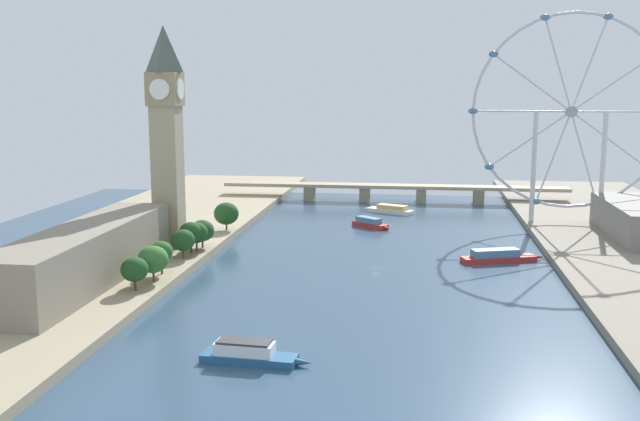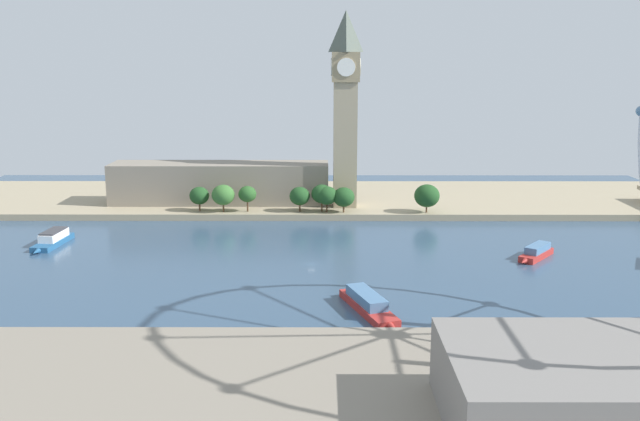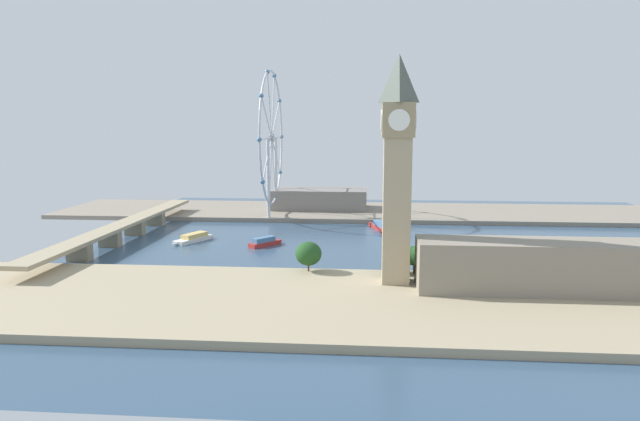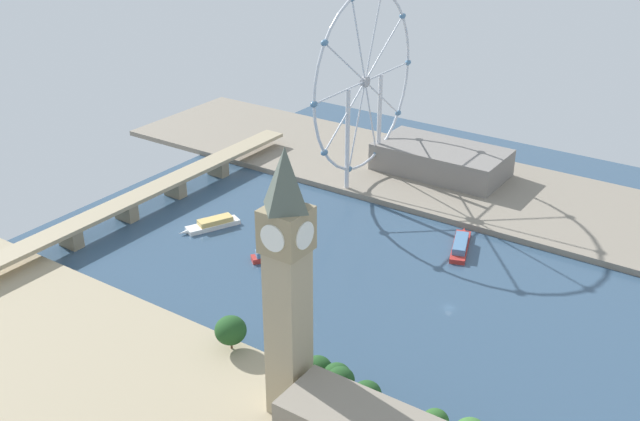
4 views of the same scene
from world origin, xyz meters
name	(u,v)px [view 4 (image 4 of 4)]	position (x,y,z in m)	size (l,w,h in m)	color
ground_plane	(449,308)	(0.00, 0.00, 0.00)	(397.80, 397.80, 0.00)	#334C66
riverbank_right	(545,205)	(113.90, 0.00, 1.50)	(90.00, 520.00, 3.00)	gray
clock_tower	(287,284)	(-88.38, 14.80, 50.67)	(13.67, 13.67, 91.54)	tan
tree_row_embankment	(354,385)	(-74.81, -1.02, 10.79)	(13.44, 115.98, 13.15)	#513823
ferris_wheel	(365,84)	(88.69, 95.36, 56.75)	(98.96, 3.20, 102.72)	silver
riverside_hall	(441,160)	(120.36, 63.39, 10.57)	(38.21, 71.89, 15.15)	gray
river_bridge	(151,193)	(0.00, 169.05, 7.84)	(209.80, 12.65, 10.41)	tan
tour_boat_0	(273,255)	(-7.95, 83.53, 2.12)	(20.60, 17.63, 4.97)	#B22D28
tour_boat_1	(461,245)	(48.48, 17.48, 2.16)	(35.19, 16.48, 5.23)	#B22D28
tour_boat_3	(213,224)	(0.20, 127.32, 1.95)	(30.05, 17.98, 4.68)	white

